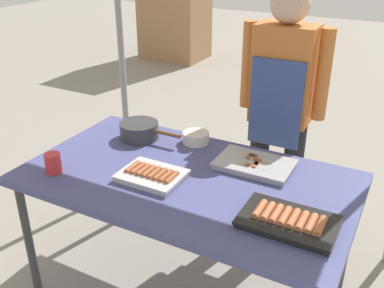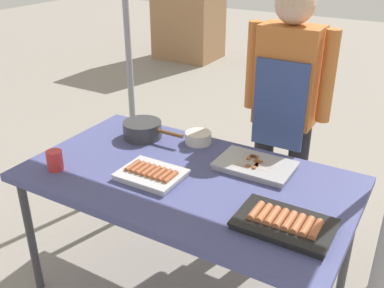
{
  "view_description": "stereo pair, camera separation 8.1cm",
  "coord_description": "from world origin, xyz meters",
  "px_view_note": "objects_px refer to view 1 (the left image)",
  "views": [
    {
      "loc": [
        0.9,
        -1.64,
        1.83
      ],
      "look_at": [
        0.0,
        0.05,
        0.9
      ],
      "focal_mm": 41.42,
      "sensor_mm": 36.0,
      "label": 1
    },
    {
      "loc": [
        0.97,
        -1.6,
        1.83
      ],
      "look_at": [
        0.0,
        0.05,
        0.9
      ],
      "focal_mm": 41.42,
      "sensor_mm": 36.0,
      "label": 2
    }
  ],
  "objects_px": {
    "tray_meat_skewers": "(255,164)",
    "vendor_woman": "(281,99)",
    "tray_grilled_sausages": "(152,175)",
    "cooking_wok": "(140,130)",
    "stall_table": "(187,185)",
    "tray_pork_links": "(289,221)",
    "drink_cup_near_edge": "(53,163)",
    "condiment_bowl": "(196,138)"
  },
  "relations": [
    {
      "from": "tray_meat_skewers",
      "to": "vendor_woman",
      "type": "height_order",
      "value": "vendor_woman"
    },
    {
      "from": "tray_grilled_sausages",
      "to": "cooking_wok",
      "type": "height_order",
      "value": "cooking_wok"
    },
    {
      "from": "cooking_wok",
      "to": "stall_table",
      "type": "bearing_deg",
      "value": -29.54
    },
    {
      "from": "tray_pork_links",
      "to": "drink_cup_near_edge",
      "type": "xyz_separation_m",
      "value": [
        -1.15,
        -0.11,
        0.03
      ]
    },
    {
      "from": "tray_grilled_sausages",
      "to": "tray_pork_links",
      "type": "distance_m",
      "value": 0.69
    },
    {
      "from": "tray_pork_links",
      "to": "condiment_bowl",
      "type": "height_order",
      "value": "condiment_bowl"
    },
    {
      "from": "tray_grilled_sausages",
      "to": "condiment_bowl",
      "type": "relative_size",
      "value": 2.04
    },
    {
      "from": "tray_pork_links",
      "to": "stall_table",
      "type": "bearing_deg",
      "value": 163.75
    },
    {
      "from": "condiment_bowl",
      "to": "vendor_woman",
      "type": "xyz_separation_m",
      "value": [
        0.35,
        0.41,
        0.16
      ]
    },
    {
      "from": "tray_meat_skewers",
      "to": "condiment_bowl",
      "type": "height_order",
      "value": "condiment_bowl"
    },
    {
      "from": "tray_pork_links",
      "to": "cooking_wok",
      "type": "xyz_separation_m",
      "value": [
        -1.0,
        0.41,
        0.03
      ]
    },
    {
      "from": "tray_pork_links",
      "to": "tray_meat_skewers",
      "type": "bearing_deg",
      "value": 126.72
    },
    {
      "from": "stall_table",
      "to": "condiment_bowl",
      "type": "bearing_deg",
      "value": 111.06
    },
    {
      "from": "cooking_wok",
      "to": "vendor_woman",
      "type": "distance_m",
      "value": 0.84
    },
    {
      "from": "tray_pork_links",
      "to": "vendor_woman",
      "type": "height_order",
      "value": "vendor_woman"
    },
    {
      "from": "tray_meat_skewers",
      "to": "cooking_wok",
      "type": "distance_m",
      "value": 0.7
    },
    {
      "from": "tray_meat_skewers",
      "to": "drink_cup_near_edge",
      "type": "xyz_separation_m",
      "value": [
        -0.86,
        -0.51,
        0.03
      ]
    },
    {
      "from": "stall_table",
      "to": "drink_cup_near_edge",
      "type": "height_order",
      "value": "drink_cup_near_edge"
    },
    {
      "from": "tray_pork_links",
      "to": "condiment_bowl",
      "type": "bearing_deg",
      "value": 143.43
    },
    {
      "from": "tray_meat_skewers",
      "to": "condiment_bowl",
      "type": "bearing_deg",
      "value": 163.66
    },
    {
      "from": "tray_meat_skewers",
      "to": "tray_pork_links",
      "type": "bearing_deg",
      "value": -53.28
    },
    {
      "from": "tray_meat_skewers",
      "to": "cooking_wok",
      "type": "xyz_separation_m",
      "value": [
        -0.7,
        0.02,
        0.03
      ]
    },
    {
      "from": "tray_pork_links",
      "to": "drink_cup_near_edge",
      "type": "bearing_deg",
      "value": -174.29
    },
    {
      "from": "cooking_wok",
      "to": "tray_grilled_sausages",
      "type": "bearing_deg",
      "value": -49.17
    },
    {
      "from": "drink_cup_near_edge",
      "to": "vendor_woman",
      "type": "height_order",
      "value": "vendor_woman"
    },
    {
      "from": "drink_cup_near_edge",
      "to": "condiment_bowl",
      "type": "bearing_deg",
      "value": 53.49
    },
    {
      "from": "vendor_woman",
      "to": "stall_table",
      "type": "bearing_deg",
      "value": 74.03
    },
    {
      "from": "stall_table",
      "to": "tray_pork_links",
      "type": "xyz_separation_m",
      "value": [
        0.55,
        -0.16,
        0.07
      ]
    },
    {
      "from": "tray_grilled_sausages",
      "to": "tray_pork_links",
      "type": "height_order",
      "value": "tray_pork_links"
    },
    {
      "from": "tray_pork_links",
      "to": "cooking_wok",
      "type": "distance_m",
      "value": 1.08
    },
    {
      "from": "vendor_woman",
      "to": "tray_pork_links",
      "type": "bearing_deg",
      "value": 110.21
    },
    {
      "from": "drink_cup_near_edge",
      "to": "vendor_woman",
      "type": "bearing_deg",
      "value": 51.74
    },
    {
      "from": "stall_table",
      "to": "cooking_wok",
      "type": "relative_size",
      "value": 4.21
    },
    {
      "from": "stall_table",
      "to": "tray_pork_links",
      "type": "bearing_deg",
      "value": -16.25
    },
    {
      "from": "tray_pork_links",
      "to": "cooking_wok",
      "type": "bearing_deg",
      "value": 157.5
    },
    {
      "from": "tray_grilled_sausages",
      "to": "drink_cup_near_edge",
      "type": "bearing_deg",
      "value": -159.69
    },
    {
      "from": "tray_pork_links",
      "to": "vendor_woman",
      "type": "distance_m",
      "value": 0.99
    },
    {
      "from": "tray_grilled_sausages",
      "to": "tray_pork_links",
      "type": "xyz_separation_m",
      "value": [
        0.69,
        -0.06,
        0.0
      ]
    },
    {
      "from": "stall_table",
      "to": "tray_meat_skewers",
      "type": "xyz_separation_m",
      "value": [
        0.26,
        0.23,
        0.07
      ]
    },
    {
      "from": "tray_meat_skewers",
      "to": "cooking_wok",
      "type": "bearing_deg",
      "value": 178.45
    },
    {
      "from": "tray_pork_links",
      "to": "drink_cup_near_edge",
      "type": "distance_m",
      "value": 1.16
    },
    {
      "from": "cooking_wok",
      "to": "condiment_bowl",
      "type": "height_order",
      "value": "cooking_wok"
    }
  ]
}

